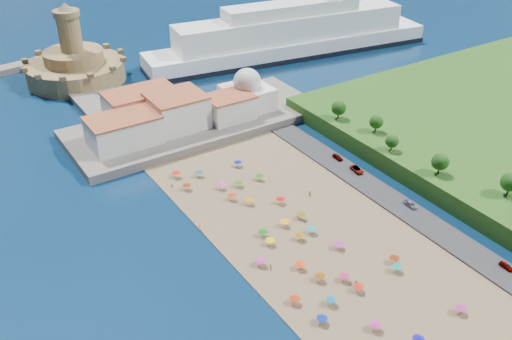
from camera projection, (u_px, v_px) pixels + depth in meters
ground at (296, 244)px, 144.97m from camera, size 700.00×700.00×0.00m
terrace at (197, 122)px, 201.38m from camera, size 90.00×36.00×3.00m
jetty at (102, 103)px, 216.48m from camera, size 18.00×70.00×2.40m
waterfront_buildings at (160, 114)px, 192.48m from camera, size 57.00×29.00×11.00m
domed_building at (247, 92)px, 205.40m from camera, size 16.00×16.00×15.00m
fortress at (75, 65)px, 235.24m from camera, size 40.00×40.00×32.40m
cruise_ship at (291, 37)px, 260.53m from camera, size 138.45×39.89×29.91m
beach_parasols at (327, 268)px, 133.71m from camera, size 31.79×113.99×2.20m
beachgoers at (300, 251)px, 140.82m from camera, size 35.04×95.67×1.90m
parked_cars at (384, 187)px, 165.38m from camera, size 3.14×66.12×1.43m
hillside_trees at (475, 177)px, 153.81m from camera, size 14.25×108.67×7.43m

